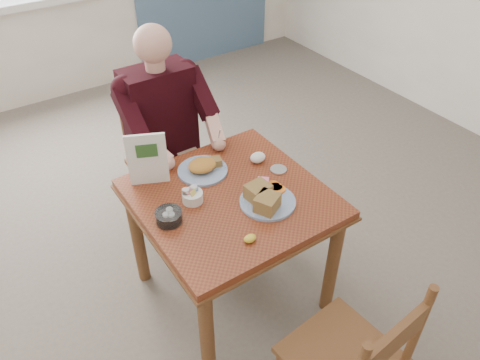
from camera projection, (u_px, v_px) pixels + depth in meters
floor at (232, 290)px, 2.80m from camera, size 6.00×6.00×0.00m
lemon_wedge at (250, 238)px, 2.08m from camera, size 0.07×0.06×0.03m
napkin at (258, 158)px, 2.54m from camera, size 0.09×0.08×0.06m
metal_dish at (279, 170)px, 2.49m from camera, size 0.11×0.11×0.01m
table at (231, 212)px, 2.41m from camera, size 0.92×0.92×0.75m
chair_far at (164, 161)px, 3.03m from camera, size 0.42×0.42×0.95m
diner at (166, 123)px, 2.76m from camera, size 0.53×0.56×1.39m
near_plate at (265, 198)px, 2.27m from camera, size 0.35×0.35×0.09m
far_plate at (203, 167)px, 2.47m from camera, size 0.32×0.32×0.07m
caddy at (193, 197)px, 2.28m from camera, size 0.12×0.12×0.08m
shakers at (190, 194)px, 2.28m from camera, size 0.08×0.04×0.08m
creamer at (169, 216)px, 2.17m from camera, size 0.16×0.16×0.06m
menu at (147, 159)px, 2.33m from camera, size 0.19×0.10×0.29m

